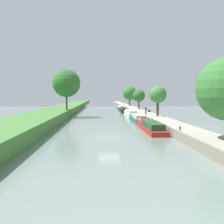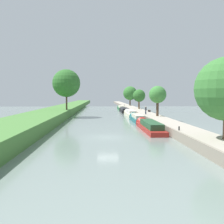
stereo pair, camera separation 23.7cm
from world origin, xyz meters
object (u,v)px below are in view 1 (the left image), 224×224
(narrowboat_red, at_px, (150,126))
(mooring_bollard_near, at_px, (180,128))
(park_bench, at_px, (149,110))
(narrowboat_teal, at_px, (137,118))
(narrowboat_green, at_px, (121,108))
(person_walking, at_px, (146,110))
(mooring_bollard_far, at_px, (124,105))
(narrowboat_black, at_px, (124,110))
(narrowboat_cream, at_px, (130,113))

(narrowboat_red, relative_size, mooring_bollard_near, 27.94)
(mooring_bollard_near, xyz_separation_m, park_bench, (2.68, 30.59, 0.12))
(narrowboat_teal, bearing_deg, mooring_bollard_near, -84.47)
(narrowboat_red, distance_m, narrowboat_green, 50.37)
(narrowboat_red, height_order, person_walking, person_walking)
(mooring_bollard_far, xyz_separation_m, park_bench, (2.68, -33.35, 0.12))
(mooring_bollard_near, xyz_separation_m, mooring_bollard_far, (0.00, 63.94, 0.00))
(person_walking, bearing_deg, mooring_bollard_near, -91.22)
(narrowboat_green, relative_size, mooring_bollard_near, 30.79)
(narrowboat_black, distance_m, park_bench, 15.28)
(narrowboat_red, height_order, narrowboat_cream, narrowboat_cream)
(narrowboat_black, xyz_separation_m, park_bench, (4.67, -14.52, 0.82))
(narrowboat_cream, bearing_deg, person_walking, -74.72)
(narrowboat_red, relative_size, mooring_bollard_far, 27.94)
(narrowboat_red, height_order, park_bench, park_bench)
(narrowboat_black, bearing_deg, park_bench, -72.16)
(narrowboat_green, distance_m, mooring_bollard_near, 57.87)
(mooring_bollard_near, height_order, park_bench, park_bench)
(mooring_bollard_near, distance_m, mooring_bollard_far, 63.94)
(narrowboat_black, bearing_deg, narrowboat_red, -89.95)
(park_bench, bearing_deg, narrowboat_cream, 167.87)
(mooring_bollard_far, relative_size, park_bench, 0.30)
(narrowboat_cream, bearing_deg, narrowboat_black, 90.93)
(narrowboat_cream, distance_m, narrowboat_black, 13.57)
(person_walking, bearing_deg, narrowboat_cream, 105.28)
(narrowboat_teal, height_order, mooring_bollard_near, mooring_bollard_near)
(narrowboat_red, distance_m, narrowboat_teal, 12.09)
(narrowboat_red, distance_m, mooring_bollard_far, 56.51)
(narrowboat_green, relative_size, park_bench, 9.24)
(narrowboat_cream, height_order, narrowboat_black, narrowboat_cream)
(narrowboat_red, bearing_deg, narrowboat_cream, 89.55)
(mooring_bollard_far, bearing_deg, narrowboat_cream, -93.13)
(narrowboat_green, relative_size, person_walking, 8.35)
(narrowboat_cream, relative_size, narrowboat_green, 0.99)
(narrowboat_teal, xyz_separation_m, narrowboat_black, (-0.10, 25.56, -0.02))
(narrowboat_red, xyz_separation_m, narrowboat_green, (0.13, 50.37, 0.01))
(person_walking, distance_m, park_bench, 7.67)
(narrowboat_red, relative_size, narrowboat_teal, 1.19)
(mooring_bollard_near, bearing_deg, park_bench, 84.98)
(narrowboat_teal, xyz_separation_m, park_bench, (4.58, 11.03, 0.79))
(narrowboat_teal, xyz_separation_m, narrowboat_cream, (0.12, 11.99, 0.07))
(narrowboat_black, distance_m, mooring_bollard_near, 45.16)
(narrowboat_teal, bearing_deg, narrowboat_red, -90.31)
(narrowboat_teal, bearing_deg, narrowboat_black, 90.22)
(narrowboat_red, relative_size, park_bench, 8.38)
(narrowboat_green, bearing_deg, mooring_bollard_far, 73.30)
(narrowboat_teal, height_order, narrowboat_black, narrowboat_black)
(narrowboat_teal, bearing_deg, narrowboat_cream, 89.41)
(narrowboat_black, relative_size, mooring_bollard_far, 26.25)
(person_walking, bearing_deg, mooring_bollard_far, 90.70)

